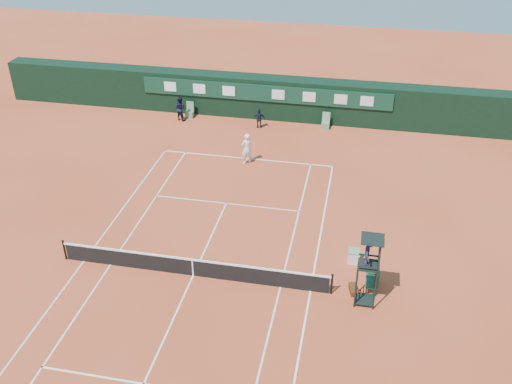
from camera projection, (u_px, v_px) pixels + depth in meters
ground at (193, 276)px, 26.55m from camera, size 90.00×90.00×0.00m
court_lines at (193, 275)px, 26.54m from camera, size 11.05×23.85×0.01m
tennis_net at (193, 267)px, 26.28m from camera, size 12.90×0.10×1.10m
back_wall at (266, 97)px, 41.47m from camera, size 40.00×1.65×3.00m
linesman_chair_left at (190, 113)px, 41.96m from camera, size 0.55×0.50×1.15m
linesman_chair_right at (326, 124)px, 40.28m from camera, size 0.55×0.50×1.15m
umpire_chair at (369, 257)px, 23.74m from camera, size 0.96×0.95×3.42m
player_bench at (375, 278)px, 25.50m from camera, size 0.55×1.20×1.10m
tennis_bag at (353, 290)px, 25.50m from camera, size 0.48×0.79×0.28m
cooler at (354, 256)px, 27.28m from camera, size 0.57×0.57×0.65m
tennis_ball at (262, 165)px, 35.71m from camera, size 0.06×0.06×0.06m
player at (247, 149)px, 35.49m from camera, size 0.87×0.84×2.01m
ball_kid_left at (180, 108)px, 41.24m from camera, size 1.05×0.94×1.77m
ball_kid_right at (259, 119)px, 40.13m from camera, size 0.88×0.48×1.42m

